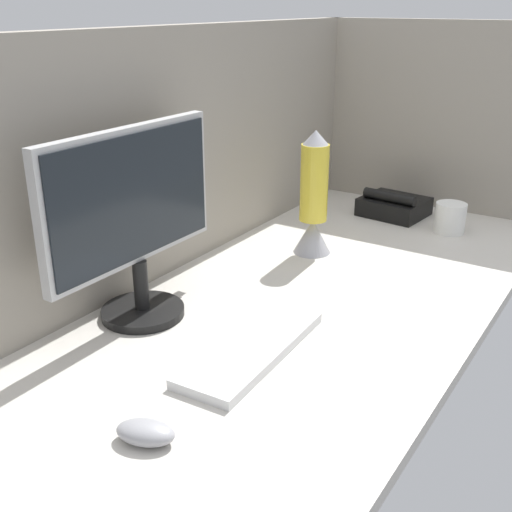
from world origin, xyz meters
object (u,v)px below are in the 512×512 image
monitor (133,215)px  mug_ceramic_white (450,218)px  lava_lamp (313,203)px  mouse (146,432)px  keyboard (252,348)px  desk_phone (394,206)px

monitor → mug_ceramic_white: bearing=-24.3°
lava_lamp → mouse: bearing=-169.1°
mug_ceramic_white → lava_lamp: (-36.31, 26.64, 9.53)cm
monitor → keyboard: 36.57cm
monitor → lava_lamp: monitor is taller
keyboard → mug_ceramic_white: (89.76, -11.23, 3.47)cm
mug_ceramic_white → desk_phone: (5.95, 19.87, -1.28)cm
keyboard → lava_lamp: lava_lamp is taller
keyboard → mug_ceramic_white: bearing=-9.9°
monitor → desk_phone: (95.49, -20.54, -19.86)cm
mouse → desk_phone: bearing=-13.9°
mug_ceramic_white → keyboard: bearing=172.9°
desk_phone → monitor: bearing=167.9°
desk_phone → mug_ceramic_white: bearing=-106.7°
monitor → lava_lamp: 55.72cm
mouse → lava_lamp: 87.21cm
keyboard → mouse: (-31.33, -0.89, 0.70)cm
mouse → keyboard: bearing=-16.5°
mug_ceramic_white → lava_lamp: lava_lamp is taller
mug_ceramic_white → desk_phone: bearing=73.3°
monitor → lava_lamp: (53.23, -13.77, -9.05)cm
lava_lamp → desk_phone: 44.14cm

